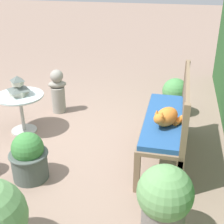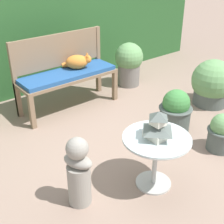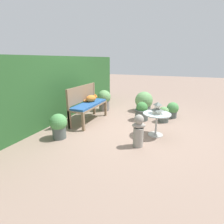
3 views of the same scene
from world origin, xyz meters
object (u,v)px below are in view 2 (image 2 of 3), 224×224
(potted_plant_bench_right, at_px, (175,111))
(potted_plant_table_near, at_px, (129,63))
(pagoda_birdhouse, at_px, (158,127))
(patio_table, at_px, (156,148))
(potted_plant_path_edge, at_px, (212,84))
(cat, at_px, (78,62))
(garden_bust, at_px, (79,172))
(garden_bench, at_px, (68,77))
(potted_plant_hedge_corner, at_px, (222,133))

(potted_plant_bench_right, bearing_deg, potted_plant_table_near, 70.39)
(pagoda_birdhouse, height_order, potted_plant_table_near, pagoda_birdhouse)
(patio_table, relative_size, potted_plant_path_edge, 0.94)
(cat, relative_size, pagoda_birdhouse, 1.39)
(garden_bust, bearing_deg, cat, 124.42)
(garden_bench, height_order, potted_plant_hedge_corner, garden_bench)
(garden_bust, bearing_deg, potted_plant_table_near, 107.28)
(potted_plant_hedge_corner, xyz_separation_m, potted_plant_table_near, (0.43, 2.02, 0.16))
(potted_plant_table_near, xyz_separation_m, potted_plant_bench_right, (-0.51, -1.42, -0.12))
(pagoda_birdhouse, height_order, garden_bust, pagoda_birdhouse)
(garden_bench, distance_m, patio_table, 1.89)
(patio_table, xyz_separation_m, garden_bust, (-0.68, 0.24, -0.08))
(potted_plant_path_edge, height_order, potted_plant_hedge_corner, potted_plant_path_edge)
(pagoda_birdhouse, relative_size, potted_plant_bench_right, 0.49)
(garden_bench, relative_size, pagoda_birdhouse, 5.27)
(patio_table, height_order, pagoda_birdhouse, pagoda_birdhouse)
(cat, relative_size, potted_plant_table_near, 0.52)
(cat, bearing_deg, potted_plant_bench_right, -40.42)
(pagoda_birdhouse, relative_size, potted_plant_table_near, 0.38)
(garden_bench, height_order, pagoda_birdhouse, pagoda_birdhouse)
(potted_plant_table_near, bearing_deg, garden_bench, -175.51)
(cat, height_order, potted_plant_hedge_corner, cat)
(pagoda_birdhouse, xyz_separation_m, potted_plant_hedge_corner, (0.99, -0.06, -0.43))
(cat, relative_size, potted_plant_bench_right, 0.68)
(pagoda_birdhouse, relative_size, garden_bust, 0.39)
(cat, xyz_separation_m, patio_table, (-0.42, -1.90, -0.21))
(patio_table, relative_size, garden_bust, 0.93)
(potted_plant_path_edge, relative_size, potted_plant_table_near, 0.95)
(cat, bearing_deg, garden_bench, -141.85)
(garden_bust, relative_size, potted_plant_table_near, 0.96)
(pagoda_birdhouse, distance_m, potted_plant_path_edge, 2.02)
(garden_bench, relative_size, potted_plant_table_near, 1.98)
(garden_bench, distance_m, potted_plant_hedge_corner, 2.08)
(garden_bust, height_order, potted_plant_hedge_corner, garden_bust)
(garden_bust, bearing_deg, pagoda_birdhouse, 48.14)
(potted_plant_bench_right, bearing_deg, patio_table, -149.16)
(garden_bench, height_order, potted_plant_table_near, potted_plant_table_near)
(garden_bust, height_order, potted_plant_table_near, potted_plant_table_near)
(garden_bench, xyz_separation_m, potted_plant_hedge_corner, (0.76, -1.93, -0.24))
(potted_plant_hedge_corner, relative_size, potted_plant_bench_right, 0.82)
(garden_bust, bearing_deg, garden_bench, 128.64)
(cat, xyz_separation_m, potted_plant_table_near, (1.00, 0.06, -0.25))
(patio_table, bearing_deg, potted_plant_table_near, 54.11)
(garden_bench, relative_size, potted_plant_path_edge, 2.09)
(pagoda_birdhouse, bearing_deg, potted_plant_bench_right, 30.84)
(garden_bust, bearing_deg, patio_table, 48.14)
(pagoda_birdhouse, xyz_separation_m, potted_plant_bench_right, (0.92, 0.55, -0.39))
(garden_bench, distance_m, potted_plant_table_near, 1.19)
(patio_table, bearing_deg, pagoda_birdhouse, 0.00)
(pagoda_birdhouse, relative_size, potted_plant_hedge_corner, 0.60)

